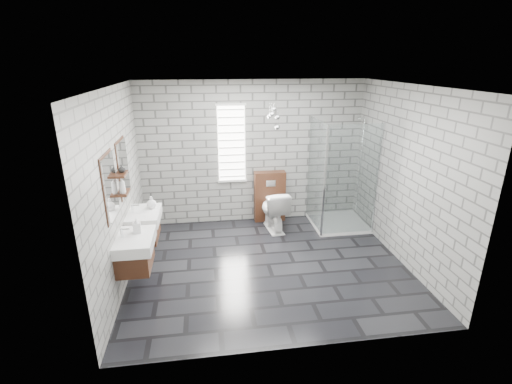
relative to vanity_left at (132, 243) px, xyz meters
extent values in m
cube|color=black|center=(1.91, 0.47, -0.77)|extent=(4.20, 3.60, 0.02)
cube|color=white|center=(1.91, 0.47, 1.95)|extent=(4.20, 3.60, 0.02)
cube|color=gray|center=(1.91, 2.28, 0.59)|extent=(4.20, 0.02, 2.70)
cube|color=gray|center=(1.91, -1.34, 0.59)|extent=(4.20, 0.02, 2.70)
cube|color=gray|center=(-0.20, 0.47, 0.59)|extent=(0.02, 3.60, 2.70)
cube|color=gray|center=(4.02, 0.47, 0.59)|extent=(0.02, 3.60, 2.70)
cube|color=#472515|center=(0.02, 0.00, -0.21)|extent=(0.42, 0.62, 0.30)
cube|color=silver|center=(0.22, 0.00, -0.18)|extent=(0.02, 0.35, 0.01)
cube|color=white|center=(0.04, 0.00, 0.02)|extent=(0.47, 0.70, 0.15)
cylinder|color=silver|center=(-0.11, 0.00, 0.15)|extent=(0.04, 0.04, 0.12)
cylinder|color=silver|center=(-0.06, 0.00, 0.20)|extent=(0.10, 0.02, 0.02)
cube|color=white|center=(-0.17, 0.00, 0.79)|extent=(0.03, 0.55, 0.80)
cube|color=#472515|center=(-0.19, 0.00, 0.79)|extent=(0.01, 0.59, 0.84)
cube|color=#472515|center=(0.02, 0.85, -0.21)|extent=(0.42, 0.62, 0.30)
cube|color=silver|center=(0.22, 0.85, -0.18)|extent=(0.02, 0.35, 0.01)
cube|color=white|center=(0.04, 0.85, 0.02)|extent=(0.47, 0.70, 0.15)
cylinder|color=silver|center=(-0.11, 0.85, 0.15)|extent=(0.04, 0.04, 0.12)
cylinder|color=silver|center=(-0.06, 0.85, 0.20)|extent=(0.10, 0.02, 0.02)
cube|color=white|center=(-0.17, 0.85, 0.79)|extent=(0.03, 0.55, 0.80)
cube|color=#472515|center=(-0.19, 0.85, 0.79)|extent=(0.01, 0.59, 0.84)
cube|color=#472515|center=(-0.12, 0.42, 0.56)|extent=(0.14, 0.30, 0.03)
cube|color=#472515|center=(-0.12, 0.42, 0.82)|extent=(0.14, 0.30, 0.03)
cube|color=white|center=(1.51, 2.26, 0.79)|extent=(0.50, 0.02, 1.40)
cube|color=silver|center=(1.51, 2.24, 1.51)|extent=(0.56, 0.04, 0.04)
cube|color=silver|center=(1.51, 2.24, 0.07)|extent=(0.56, 0.04, 0.04)
cube|color=silver|center=(1.51, 2.24, 0.16)|extent=(0.48, 0.01, 0.02)
cube|color=silver|center=(1.51, 2.24, 0.30)|extent=(0.48, 0.01, 0.02)
cube|color=silver|center=(1.51, 2.24, 0.44)|extent=(0.48, 0.01, 0.02)
cube|color=silver|center=(1.51, 2.24, 0.58)|extent=(0.48, 0.01, 0.02)
cube|color=silver|center=(1.51, 2.24, 0.72)|extent=(0.48, 0.01, 0.02)
cube|color=silver|center=(1.51, 2.24, 0.86)|extent=(0.48, 0.01, 0.02)
cube|color=silver|center=(1.51, 2.24, 1.00)|extent=(0.48, 0.01, 0.02)
cube|color=silver|center=(1.51, 2.24, 1.14)|extent=(0.48, 0.01, 0.02)
cube|color=silver|center=(1.51, 2.24, 1.28)|extent=(0.48, 0.01, 0.03)
cube|color=silver|center=(1.51, 2.24, 1.42)|extent=(0.48, 0.01, 0.03)
cube|color=#472515|center=(2.23, 2.17, -0.26)|extent=(0.60, 0.20, 1.00)
cube|color=silver|center=(2.23, 2.07, 0.04)|extent=(0.18, 0.01, 0.12)
cube|color=white|center=(3.51, 1.77, -0.73)|extent=(1.00, 1.00, 0.06)
cube|color=silver|center=(3.51, 1.28, 0.27)|extent=(1.00, 0.01, 2.00)
cube|color=silver|center=(3.02, 1.77, 0.27)|extent=(0.01, 1.00, 2.00)
cube|color=silver|center=(3.02, 1.28, 0.27)|extent=(0.03, 0.03, 2.00)
cube|color=silver|center=(3.99, 1.28, 0.27)|extent=(0.03, 0.03, 2.00)
cylinder|color=silver|center=(3.95, 1.97, 0.34)|extent=(0.02, 0.02, 1.80)
cylinder|color=silver|center=(3.87, 1.97, 1.26)|extent=(0.14, 0.14, 0.02)
sphere|color=silver|center=(2.17, 1.74, 1.39)|extent=(0.09, 0.09, 0.09)
cylinder|color=silver|center=(2.17, 1.74, 1.69)|extent=(0.01, 0.01, 0.50)
sphere|color=silver|center=(2.28, 1.81, 1.16)|extent=(0.09, 0.09, 0.09)
cylinder|color=silver|center=(2.28, 1.81, 1.57)|extent=(0.01, 0.01, 0.74)
sphere|color=silver|center=(2.23, 1.92, 1.46)|extent=(0.09, 0.09, 0.09)
cylinder|color=silver|center=(2.23, 1.92, 1.72)|extent=(0.01, 0.01, 0.44)
sphere|color=silver|center=(2.15, 1.86, 1.34)|extent=(0.09, 0.09, 0.09)
cylinder|color=silver|center=(2.15, 1.86, 1.67)|extent=(0.01, 0.01, 0.55)
sphere|color=silver|center=(2.30, 1.91, 1.32)|extent=(0.09, 0.09, 0.09)
cylinder|color=silver|center=(2.30, 1.91, 1.65)|extent=(0.01, 0.01, 0.58)
imported|color=white|center=(2.23, 1.74, -0.37)|extent=(0.52, 0.81, 0.78)
imported|color=#B2B2B2|center=(0.06, 0.11, 0.20)|extent=(0.11, 0.11, 0.22)
imported|color=#B2B2B2|center=(0.15, 0.98, 0.19)|extent=(0.18, 0.18, 0.19)
imported|color=#B2B2B2|center=(-0.11, 0.35, 0.69)|extent=(0.11, 0.11, 0.23)
imported|color=#B2B2B2|center=(-0.11, 0.45, 0.89)|extent=(0.12, 0.12, 0.10)
camera|label=1|loc=(0.99, -4.53, 2.27)|focal=26.00mm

